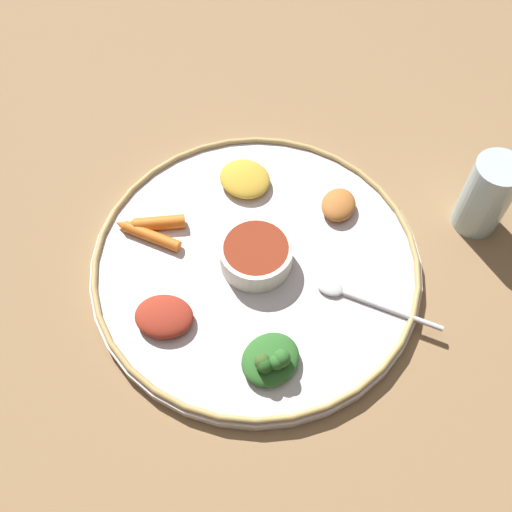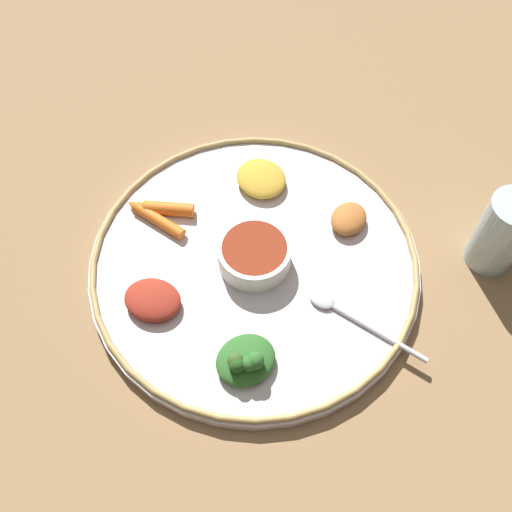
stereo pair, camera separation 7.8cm
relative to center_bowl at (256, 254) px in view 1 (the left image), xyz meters
name	(u,v)px [view 1 (the left image)]	position (x,y,z in m)	size (l,w,h in m)	color
ground_plane	(256,268)	(0.00, 0.00, -0.04)	(2.40, 2.40, 0.00)	olive
platter	(256,265)	(0.00, 0.00, -0.03)	(0.43, 0.43, 0.02)	silver
platter_rim	(256,261)	(0.00, 0.00, -0.02)	(0.43, 0.43, 0.01)	tan
center_bowl	(256,254)	(0.00, 0.00, 0.00)	(0.09, 0.09, 0.04)	silver
spoon	(358,298)	(-0.12, 0.08, -0.02)	(0.14, 0.10, 0.01)	silver
greens_pile	(271,360)	(0.01, 0.14, 0.00)	(0.09, 0.09, 0.04)	#2D6628
carrot_near_spoon	(155,223)	(0.12, -0.08, -0.01)	(0.08, 0.03, 0.02)	orange
carrot_outer	(148,235)	(0.13, -0.06, -0.01)	(0.09, 0.07, 0.02)	orange
mound_beet	(164,316)	(0.13, 0.06, -0.01)	(0.07, 0.06, 0.02)	maroon
mound_lentil_yellow	(245,179)	(-0.01, -0.13, -0.01)	(0.07, 0.07, 0.02)	gold
mound_chickpea	(339,205)	(-0.13, -0.06, -0.01)	(0.06, 0.05, 0.02)	#B2662D
drinking_glass	(485,199)	(-0.31, -0.02, 0.01)	(0.06, 0.06, 0.12)	silver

